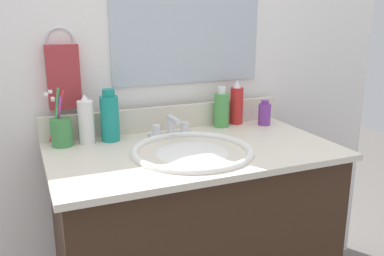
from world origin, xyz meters
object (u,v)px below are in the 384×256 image
bottle_mouthwash_teal (110,117)px  bottle_toner_green (221,109)px  bottle_spray_red (237,104)px  bottle_lotion_white (86,121)px  bottle_cream_purple (264,114)px  hand_towel (64,77)px  cup_green (61,131)px  faucet (171,129)px

bottle_mouthwash_teal → bottle_toner_green: 0.44m
bottle_spray_red → bottle_lotion_white: 0.60m
bottle_spray_red → bottle_lotion_white: (-0.60, -0.04, -0.00)m
bottle_spray_red → bottle_toner_green: (-0.08, -0.02, -0.01)m
bottle_spray_red → bottle_lotion_white: bottle_spray_red is taller
bottle_toner_green → bottle_lotion_white: (-0.52, -0.02, 0.01)m
bottle_mouthwash_teal → bottle_lotion_white: 0.08m
bottle_toner_green → bottle_cream_purple: bearing=-14.0°
hand_towel → bottle_spray_red: (0.65, -0.05, -0.14)m
bottle_mouthwash_teal → cup_green: bearing=178.5°
bottle_spray_red → bottle_cream_purple: 0.12m
bottle_mouthwash_teal → cup_green: 0.17m
hand_towel → bottle_mouthwash_teal: size_ratio=1.20×
faucet → bottle_cream_purple: (0.40, 0.01, 0.02)m
bottle_toner_green → bottle_lotion_white: bearing=-178.0°
bottle_spray_red → cup_green: cup_green is taller
bottle_cream_purple → bottle_lotion_white: bottle_lotion_white is taller
faucet → bottle_cream_purple: bearing=2.1°
faucet → bottle_spray_red: size_ratio=0.90×
bottle_cream_purple → bottle_lotion_white: 0.70m
bottle_toner_green → cup_green: 0.61m
bottle_mouthwash_teal → bottle_cream_purple: (0.61, -0.02, -0.04)m
bottle_spray_red → hand_towel: bearing=175.9°
bottle_spray_red → bottle_lotion_white: bearing=-176.4°
faucet → bottle_toner_green: bottle_toner_green is taller
cup_green → bottle_lotion_white: bearing=-2.7°
faucet → bottle_lotion_white: (-0.29, 0.04, 0.05)m
bottle_lotion_white → bottle_toner_green: bearing=2.0°
bottle_mouthwash_teal → hand_towel: bearing=147.5°
hand_towel → bottle_toner_green: size_ratio=1.39×
faucet → bottle_cream_purple: 0.40m
bottle_cream_purple → bottle_toner_green: (-0.17, 0.04, 0.02)m
bottle_spray_red → bottle_mouthwash_teal: bearing=-175.8°
hand_towel → bottle_mouthwash_teal: (0.13, -0.09, -0.14)m
bottle_cream_purple → cup_green: size_ratio=0.50×
bottle_toner_green → bottle_lotion_white: bottle_lotion_white is taller
bottle_toner_green → hand_towel: bearing=173.3°
hand_towel → cup_green: (-0.03, -0.08, -0.17)m
bottle_lotion_white → bottle_mouthwash_teal: bearing=-0.3°
faucet → bottle_lotion_white: bearing=172.4°
hand_towel → cup_green: 0.19m
hand_towel → bottle_lotion_white: bearing=-57.8°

